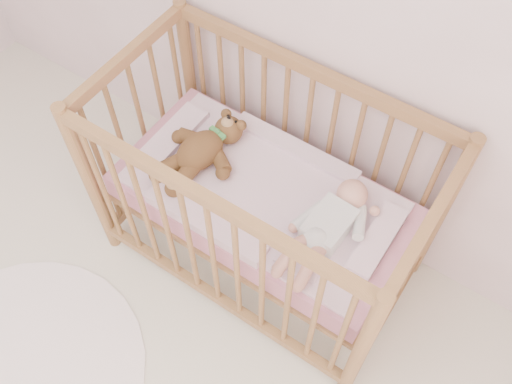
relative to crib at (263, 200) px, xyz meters
The scene contains 6 objects.
crib is the anchor object (origin of this frame).
mattress 0.01m from the crib, ahead, with size 1.22×0.62×0.13m, color #C47A85.
blanket 0.06m from the crib, ahead, with size 1.10×0.58×0.06m, color #EFA5C4, non-canonical shape.
baby 0.35m from the crib, ahead, with size 0.27×0.56×0.14m, color silver, non-canonical shape.
teddy_bear 0.34m from the crib, behind, with size 0.35×0.49×0.14m, color brown, non-canonical shape.
rug 1.32m from the crib, 116.87° to the right, with size 1.10×1.10×0.01m, color white.
Camera 1 is at (0.87, 0.50, 2.52)m, focal length 40.00 mm.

